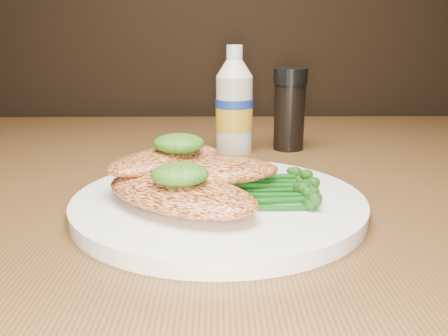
{
  "coord_description": "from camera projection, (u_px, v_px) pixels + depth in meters",
  "views": [
    {
      "loc": [
        -0.08,
        0.43,
        0.92
      ],
      "look_at": [
        -0.07,
        0.9,
        0.79
      ],
      "focal_mm": 38.37,
      "sensor_mm": 36.0,
      "label": 1
    }
  ],
  "objects": [
    {
      "name": "broccolini_bundle",
      "position": [
        259.0,
        186.0,
        0.48
      ],
      "size": [
        0.15,
        0.12,
        0.02
      ],
      "primitive_type": null,
      "rotation": [
        0.0,
        0.0,
        -0.11
      ],
      "color": "#104B11",
      "rests_on": "plate"
    },
    {
      "name": "pesto_back",
      "position": [
        179.0,
        143.0,
        0.5
      ],
      "size": [
        0.06,
        0.06,
        0.02
      ],
      "primitive_type": "ellipsoid",
      "rotation": [
        0.0,
        0.0,
        -0.16
      ],
      "color": "black",
      "rests_on": "chicken_back"
    },
    {
      "name": "pesto_front",
      "position": [
        180.0,
        174.0,
        0.44
      ],
      "size": [
        0.06,
        0.05,
        0.02
      ],
      "primitive_type": "ellipsoid",
      "rotation": [
        0.0,
        0.0,
        -0.04
      ],
      "color": "black",
      "rests_on": "chicken_front"
    },
    {
      "name": "chicken_front",
      "position": [
        180.0,
        193.0,
        0.45
      ],
      "size": [
        0.19,
        0.17,
        0.03
      ],
      "primitive_type": "ellipsoid",
      "rotation": [
        0.0,
        0.0,
        -0.66
      ],
      "color": "#EB8B4B",
      "rests_on": "plate"
    },
    {
      "name": "pepper_grinder",
      "position": [
        289.0,
        110.0,
        0.72
      ],
      "size": [
        0.06,
        0.06,
        0.12
      ],
      "primitive_type": null,
      "rotation": [
        0.0,
        0.0,
        0.32
      ],
      "color": "black",
      "rests_on": "dining_table"
    },
    {
      "name": "plate",
      "position": [
        219.0,
        203.0,
        0.48
      ],
      "size": [
        0.29,
        0.29,
        0.02
      ],
      "primitive_type": "cylinder",
      "color": "white",
      "rests_on": "dining_table"
    },
    {
      "name": "chicken_mid",
      "position": [
        200.0,
        171.0,
        0.49
      ],
      "size": [
        0.17,
        0.1,
        0.02
      ],
      "primitive_type": "ellipsoid",
      "rotation": [
        0.0,
        0.0,
        0.11
      ],
      "color": "#EB8B4B",
      "rests_on": "plate"
    },
    {
      "name": "mayo_bottle",
      "position": [
        234.0,
        100.0,
        0.71
      ],
      "size": [
        0.06,
        0.06,
        0.16
      ],
      "primitive_type": null,
      "rotation": [
        0.0,
        0.0,
        -0.01
      ],
      "color": "beige",
      "rests_on": "dining_table"
    },
    {
      "name": "chicken_back",
      "position": [
        165.0,
        160.0,
        0.51
      ],
      "size": [
        0.15,
        0.15,
        0.02
      ],
      "primitive_type": "ellipsoid",
      "rotation": [
        0.0,
        0.0,
        0.78
      ],
      "color": "#EB8B4B",
      "rests_on": "plate"
    }
  ]
}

